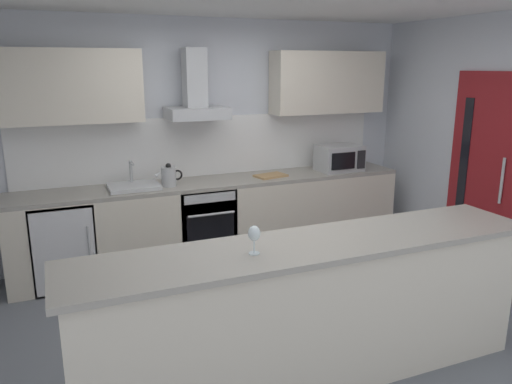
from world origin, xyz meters
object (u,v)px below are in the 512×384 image
at_px(oven, 203,222).
at_px(sink, 134,186).
at_px(wine_glass, 254,234).
at_px(chopping_board, 271,176).
at_px(kettle, 169,176).
at_px(refrigerator, 63,243).
at_px(microwave, 339,158).
at_px(range_hood, 196,97).

height_order(oven, sink, sink).
relative_size(sink, wine_glass, 2.81).
bearing_deg(chopping_board, wine_glass, -116.55).
height_order(sink, chopping_board, sink).
bearing_deg(kettle, sink, 172.75).
bearing_deg(kettle, refrigerator, 178.33).
bearing_deg(refrigerator, kettle, -1.67).
bearing_deg(oven, wine_glass, -98.99).
bearing_deg(wine_glass, chopping_board, 63.45).
xyz_separation_m(oven, kettle, (-0.36, -0.03, 0.55)).
bearing_deg(chopping_board, sink, 178.67).
xyz_separation_m(oven, microwave, (1.67, -0.03, 0.59)).
bearing_deg(sink, oven, -0.89).
bearing_deg(kettle, microwave, 0.16).
relative_size(microwave, wine_glass, 2.81).
relative_size(oven, chopping_board, 2.35).
distance_m(sink, range_hood, 1.12).
relative_size(microwave, kettle, 1.73).
xyz_separation_m(refrigerator, sink, (0.71, 0.01, 0.50)).
distance_m(refrigerator, range_hood, 1.97).
xyz_separation_m(sink, wine_glass, (0.33, -2.36, 0.19)).
bearing_deg(microwave, refrigerator, 179.53).
bearing_deg(chopping_board, kettle, -179.50).
height_order(oven, refrigerator, oven).
bearing_deg(refrigerator, oven, 0.11).
xyz_separation_m(refrigerator, wine_glass, (1.04, -2.35, 0.70)).
height_order(oven, range_hood, range_hood).
xyz_separation_m(oven, sink, (-0.71, 0.01, 0.47)).
xyz_separation_m(refrigerator, range_hood, (1.42, 0.13, 1.36)).
height_order(range_hood, chopping_board, range_hood).
relative_size(sink, chopping_board, 1.47).
xyz_separation_m(sink, chopping_board, (1.50, -0.03, -0.02)).
bearing_deg(sink, kettle, -7.25).
distance_m(microwave, range_hood, 1.83).
relative_size(microwave, chopping_board, 1.47).
bearing_deg(microwave, wine_glass, -131.31).
bearing_deg(chopping_board, microwave, -0.27).
relative_size(oven, refrigerator, 0.94).
relative_size(microwave, range_hood, 0.69).
distance_m(range_hood, wine_glass, 2.60).
bearing_deg(wine_glass, sink, 98.05).
height_order(sink, kettle, sink).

